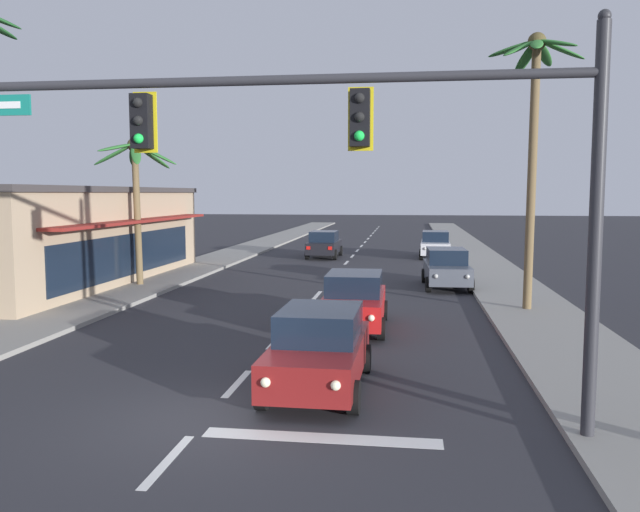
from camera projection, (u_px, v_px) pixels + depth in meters
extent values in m
plane|color=#2D2D33|center=(205.00, 419.00, 11.60)|extent=(220.00, 220.00, 0.00)
cube|color=gray|center=(498.00, 278.00, 30.25)|extent=(3.20, 110.00, 0.14)
cube|color=gray|center=(180.00, 273.00, 32.38)|extent=(3.20, 110.00, 0.14)
cube|color=silver|center=(168.00, 461.00, 9.80)|extent=(0.16, 2.00, 0.01)
cube|color=silver|center=(237.00, 383.00, 13.79)|extent=(0.16, 2.00, 0.01)
cube|color=silver|center=(276.00, 341.00, 17.77)|extent=(0.16, 2.00, 0.01)
cube|color=silver|center=(300.00, 314.00, 21.76)|extent=(0.16, 2.00, 0.01)
cube|color=silver|center=(317.00, 295.00, 25.74)|extent=(0.16, 2.00, 0.01)
cube|color=silver|center=(330.00, 281.00, 29.73)|extent=(0.16, 2.00, 0.01)
cube|color=silver|center=(339.00, 271.00, 33.72)|extent=(0.16, 2.00, 0.01)
cube|color=silver|center=(346.00, 263.00, 37.70)|extent=(0.16, 2.00, 0.01)
cube|color=silver|center=(352.00, 256.00, 41.69)|extent=(0.16, 2.00, 0.01)
cube|color=silver|center=(357.00, 251.00, 45.67)|extent=(0.16, 2.00, 0.01)
cube|color=silver|center=(361.00, 246.00, 49.66)|extent=(0.16, 2.00, 0.01)
cube|color=silver|center=(365.00, 242.00, 53.65)|extent=(0.16, 2.00, 0.01)
cube|color=silver|center=(368.00, 239.00, 57.63)|extent=(0.16, 2.00, 0.01)
cube|color=silver|center=(371.00, 236.00, 61.62)|extent=(0.16, 2.00, 0.01)
cube|color=silver|center=(373.00, 233.00, 65.60)|extent=(0.16, 2.00, 0.01)
cube|color=silver|center=(375.00, 231.00, 69.59)|extent=(0.16, 2.00, 0.01)
cube|color=silver|center=(377.00, 229.00, 73.58)|extent=(0.16, 2.00, 0.01)
cube|color=silver|center=(379.00, 227.00, 77.56)|extent=(0.16, 2.00, 0.01)
cube|color=silver|center=(321.00, 438.00, 10.71)|extent=(4.00, 0.44, 0.01)
cylinder|color=#2D2D33|center=(595.00, 238.00, 10.18)|extent=(0.22, 0.22, 6.71)
cylinder|color=#2D2D33|center=(248.00, 81.00, 10.70)|extent=(11.23, 0.16, 0.16)
sphere|color=#2D2D33|center=(605.00, 16.00, 9.85)|extent=(0.20, 0.20, 0.20)
cube|color=black|center=(360.00, 118.00, 10.48)|extent=(0.32, 0.26, 0.92)
sphere|color=black|center=(359.00, 98.00, 10.32)|extent=(0.17, 0.17, 0.17)
sphere|color=black|center=(359.00, 117.00, 10.35)|extent=(0.17, 0.17, 0.17)
sphere|color=#1EE54C|center=(359.00, 136.00, 10.38)|extent=(0.17, 0.17, 0.17)
cube|color=yellow|center=(361.00, 119.00, 10.65)|extent=(0.42, 0.03, 1.04)
cube|color=black|center=(141.00, 121.00, 10.99)|extent=(0.32, 0.26, 0.92)
sphere|color=black|center=(138.00, 102.00, 10.83)|extent=(0.17, 0.17, 0.17)
sphere|color=black|center=(138.00, 121.00, 10.86)|extent=(0.17, 0.17, 0.17)
sphere|color=#1EE54C|center=(139.00, 139.00, 10.88)|extent=(0.17, 0.17, 0.17)
cube|color=yellow|center=(145.00, 122.00, 11.16)|extent=(0.42, 0.03, 1.04)
cube|color=maroon|center=(319.00, 357.00, 13.32)|extent=(1.81, 4.32, 0.72)
cube|color=black|center=(320.00, 323.00, 13.40)|extent=(1.62, 2.22, 0.64)
cylinder|color=black|center=(354.00, 397.00, 11.83)|extent=(0.23, 0.64, 0.64)
cylinder|color=black|center=(262.00, 393.00, 12.09)|extent=(0.23, 0.64, 0.64)
cylinder|color=black|center=(366.00, 358.00, 14.63)|extent=(0.23, 0.64, 0.64)
cylinder|color=black|center=(291.00, 356.00, 14.88)|extent=(0.23, 0.64, 0.64)
sphere|color=#F9EFC6|center=(336.00, 386.00, 11.09)|extent=(0.18, 0.18, 0.18)
sphere|color=#F9EFC6|center=(266.00, 382.00, 11.27)|extent=(0.18, 0.18, 0.18)
cube|color=red|center=(360.00, 331.00, 15.34)|extent=(0.24, 0.06, 0.20)
cube|color=red|center=(305.00, 330.00, 15.54)|extent=(0.24, 0.06, 0.20)
cube|color=red|center=(354.00, 306.00, 19.30)|extent=(1.81, 4.32, 0.72)
cube|color=black|center=(354.00, 283.00, 19.38)|extent=(1.63, 2.22, 0.64)
cylinder|color=black|center=(381.00, 329.00, 17.83)|extent=(0.23, 0.64, 0.64)
cylinder|color=black|center=(319.00, 327.00, 18.04)|extent=(0.23, 0.64, 0.64)
cylinder|color=black|center=(384.00, 310.00, 20.63)|extent=(0.23, 0.64, 0.64)
cylinder|color=black|center=(331.00, 309.00, 20.85)|extent=(0.23, 0.64, 0.64)
sphere|color=#F9EFC6|center=(371.00, 318.00, 17.07)|extent=(0.18, 0.18, 0.18)
sphere|color=#F9EFC6|center=(325.00, 317.00, 17.23)|extent=(0.18, 0.18, 0.18)
cube|color=red|center=(379.00, 292.00, 21.34)|extent=(0.24, 0.06, 0.20)
cube|color=red|center=(339.00, 292.00, 21.51)|extent=(0.24, 0.06, 0.20)
cube|color=black|center=(324.00, 247.00, 40.74)|extent=(1.82, 4.32, 0.72)
cube|color=black|center=(324.00, 236.00, 40.53)|extent=(1.63, 2.22, 0.64)
cylinder|color=black|center=(314.00, 250.00, 42.30)|extent=(0.23, 0.64, 0.64)
cylinder|color=black|center=(340.00, 251.00, 42.05)|extent=(0.23, 0.64, 0.64)
cylinder|color=black|center=(307.00, 254.00, 39.51)|extent=(0.23, 0.64, 0.64)
cylinder|color=black|center=(335.00, 255.00, 39.25)|extent=(0.23, 0.64, 0.64)
sphere|color=#B2B2AD|center=(320.00, 243.00, 42.96)|extent=(0.18, 0.18, 0.18)
sphere|color=#B2B2AD|center=(338.00, 243.00, 42.78)|extent=(0.18, 0.18, 0.18)
cube|color=red|center=(308.00, 248.00, 38.71)|extent=(0.24, 0.06, 0.20)
cube|color=red|center=(330.00, 248.00, 38.51)|extent=(0.24, 0.06, 0.20)
cube|color=silver|center=(435.00, 247.00, 40.48)|extent=(1.91, 4.36, 0.72)
cube|color=black|center=(435.00, 236.00, 40.56)|extent=(1.68, 2.25, 0.64)
cylinder|color=black|center=(450.00, 255.00, 38.97)|extent=(0.24, 0.65, 0.64)
cylinder|color=black|center=(421.00, 255.00, 39.27)|extent=(0.24, 0.65, 0.64)
cylinder|color=black|center=(449.00, 251.00, 41.76)|extent=(0.24, 0.65, 0.64)
cylinder|color=black|center=(422.00, 251.00, 42.05)|extent=(0.24, 0.65, 0.64)
sphere|color=#B2B2AD|center=(446.00, 249.00, 38.24)|extent=(0.18, 0.18, 0.18)
sphere|color=#B2B2AD|center=(425.00, 249.00, 38.45)|extent=(0.18, 0.18, 0.18)
cube|color=red|center=(445.00, 243.00, 42.47)|extent=(0.24, 0.07, 0.20)
cube|color=red|center=(425.00, 243.00, 42.70)|extent=(0.24, 0.07, 0.20)
cube|color=#4C515B|center=(446.00, 272.00, 27.76)|extent=(1.91, 4.36, 0.72)
cube|color=black|center=(446.00, 256.00, 27.84)|extent=(1.68, 2.26, 0.64)
cylinder|color=black|center=(471.00, 285.00, 26.30)|extent=(0.24, 0.65, 0.64)
cylinder|color=black|center=(428.00, 284.00, 26.47)|extent=(0.24, 0.65, 0.64)
cylinder|color=black|center=(463.00, 276.00, 29.11)|extent=(0.24, 0.65, 0.64)
cylinder|color=black|center=(424.00, 276.00, 29.28)|extent=(0.24, 0.65, 0.64)
sphere|color=#B2B2AD|center=(467.00, 277.00, 25.54)|extent=(0.18, 0.18, 0.18)
sphere|color=#B2B2AD|center=(436.00, 276.00, 25.66)|extent=(0.18, 0.18, 0.18)
cube|color=red|center=(457.00, 264.00, 29.82)|extent=(0.24, 0.07, 0.20)
cube|color=red|center=(428.00, 264.00, 29.95)|extent=(0.24, 0.07, 0.20)
cylinder|color=brown|center=(137.00, 217.00, 27.60)|extent=(0.37, 0.28, 6.06)
ellipsoid|color=#2D702D|center=(156.00, 154.00, 27.30)|extent=(1.89, 0.56, 1.01)
ellipsoid|color=#2D702D|center=(152.00, 156.00, 27.99)|extent=(1.35, 1.72, 1.12)
ellipsoid|color=#2D702D|center=(134.00, 155.00, 28.20)|extent=(1.17, 1.86, 0.98)
ellipsoid|color=#2D702D|center=(114.00, 154.00, 27.39)|extent=(1.88, 0.56, 1.02)
ellipsoid|color=#2D702D|center=(116.00, 147.00, 26.49)|extent=(1.15, 1.98, 0.55)
ellipsoid|color=#2D702D|center=(136.00, 154.00, 26.51)|extent=(1.18, 1.82, 1.06)
sphere|color=#4C4223|center=(134.00, 145.00, 27.31)|extent=(0.60, 0.60, 0.60)
cylinder|color=brown|center=(532.00, 181.00, 21.56)|extent=(0.35, 0.29, 8.97)
ellipsoid|color=#2D702D|center=(561.00, 49.00, 20.89)|extent=(1.60, 0.72, 0.84)
ellipsoid|color=#2D702D|center=(543.00, 54.00, 21.76)|extent=(1.08, 1.59, 0.73)
ellipsoid|color=#2D702D|center=(526.00, 58.00, 21.83)|extent=(0.86, 1.51, 1.01)
ellipsoid|color=#2D702D|center=(512.00, 49.00, 21.53)|extent=(1.67, 0.99, 0.51)
ellipsoid|color=#2D702D|center=(521.00, 48.00, 20.76)|extent=(1.47, 1.29, 0.79)
ellipsoid|color=#2D702D|center=(537.00, 44.00, 20.41)|extent=(0.68, 1.64, 0.71)
ellipsoid|color=#2D702D|center=(557.00, 43.00, 20.46)|extent=(1.33, 1.51, 0.61)
sphere|color=#4C4223|center=(537.00, 42.00, 21.11)|extent=(0.60, 0.60, 0.60)
cube|color=tan|center=(50.00, 238.00, 28.68)|extent=(7.62, 16.97, 4.10)
cube|color=#3D3838|center=(48.00, 190.00, 28.47)|extent=(7.85, 17.14, 0.24)
cube|color=maroon|center=(140.00, 221.00, 28.02)|extent=(1.00, 14.42, 0.12)
cube|color=black|center=(132.00, 254.00, 28.23)|extent=(0.06, 13.57, 1.80)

